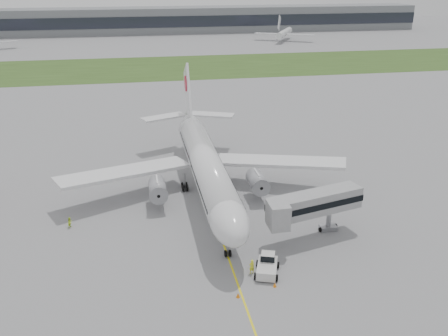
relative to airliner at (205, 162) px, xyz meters
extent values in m
plane|color=gray|center=(0.00, -4.87, -5.66)|extent=(600.00, 600.00, 0.00)
cube|color=#30481B|center=(0.00, 115.13, -5.65)|extent=(600.00, 50.00, 0.02)
cube|color=slate|center=(0.00, 225.13, 1.34)|extent=(320.00, 22.00, 14.00)
cube|color=#222530|center=(0.00, 214.13, 1.34)|extent=(320.00, 0.60, 6.00)
cylinder|color=silver|center=(0.00, -0.87, -0.06)|extent=(5.00, 38.00, 5.00)
ellipsoid|color=silver|center=(0.00, -20.37, -0.06)|extent=(5.00, 11.00, 5.00)
cube|color=black|center=(0.00, -21.37, 0.84)|extent=(3.20, 1.54, 1.14)
cone|color=silver|center=(0.00, 21.13, 0.74)|extent=(5.00, 10.53, 6.16)
cube|color=silver|center=(-13.00, 1.13, -1.26)|extent=(22.13, 13.52, 1.70)
cube|color=silver|center=(13.00, 1.13, -1.26)|extent=(22.13, 13.52, 1.70)
cylinder|color=gray|center=(-8.00, -3.37, -2.66)|extent=(2.70, 5.20, 2.70)
cylinder|color=gray|center=(8.00, -3.37, -2.66)|extent=(2.70, 5.20, 2.70)
cube|color=silver|center=(0.00, 22.63, 5.84)|extent=(0.45, 10.90, 12.76)
cylinder|color=red|center=(0.00, 23.63, 7.84)|extent=(0.60, 3.20, 3.20)
cube|color=silver|center=(-5.00, 23.63, 1.14)|extent=(9.54, 6.34, 0.35)
cube|color=silver|center=(5.00, 23.63, 1.14)|extent=(9.54, 6.34, 0.35)
cylinder|color=gray|center=(0.00, -19.87, -4.11)|extent=(0.24, 0.24, 3.10)
cylinder|color=black|center=(-3.20, 2.13, -5.11)|extent=(1.40, 1.10, 1.10)
cylinder|color=black|center=(3.20, 2.13, -5.11)|extent=(1.40, 1.10, 1.10)
cube|color=silver|center=(4.00, -24.58, -4.91)|extent=(3.62, 4.78, 1.13)
cube|color=silver|center=(4.37, -23.51, -3.97)|extent=(2.10, 1.98, 0.94)
cube|color=black|center=(4.37, -23.51, -3.92)|extent=(2.16, 2.04, 0.80)
cylinder|color=black|center=(3.27, -22.83, -5.24)|extent=(0.59, 0.91, 0.85)
cylinder|color=black|center=(5.67, -23.67, -5.24)|extent=(0.59, 0.91, 0.85)
cylinder|color=black|center=(2.33, -25.49, -5.24)|extent=(0.59, 0.91, 0.85)
cylinder|color=black|center=(4.73, -26.33, -5.24)|extent=(0.59, 0.91, 0.85)
cube|color=#98989A|center=(12.73, -16.78, -0.49)|extent=(14.23, 6.43, 2.98)
cube|color=black|center=(12.73, -16.78, -0.49)|extent=(14.44, 6.57, 0.90)
cube|color=#98989A|center=(6.73, -19.39, -0.49)|extent=(2.59, 3.38, 3.38)
cylinder|color=gray|center=(15.49, -15.54, -3.77)|extent=(0.70, 0.70, 3.78)
cube|color=gray|center=(15.49, -15.54, -5.31)|extent=(2.66, 1.95, 0.70)
cylinder|color=black|center=(14.23, -15.87, -5.31)|extent=(0.47, 0.75, 0.70)
cylinder|color=black|center=(16.74, -15.21, -5.31)|extent=(0.47, 0.75, 0.70)
cone|color=orange|center=(-0.50, -28.66, -5.35)|extent=(0.45, 0.45, 0.62)
cone|color=orange|center=(4.20, -27.46, -5.37)|extent=(0.42, 0.42, 0.58)
imported|color=yellow|center=(2.16, -24.16, -4.70)|extent=(0.79, 0.62, 1.92)
imported|color=#C0E826|center=(-20.98, -7.95, -4.87)|extent=(0.91, 0.97, 1.59)
camera|label=1|loc=(-10.69, -74.94, 29.36)|focal=40.00mm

